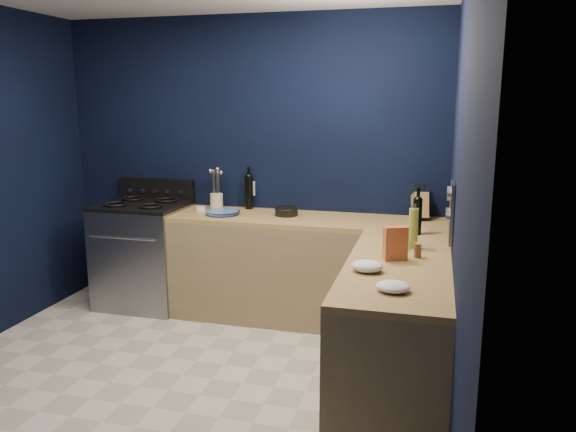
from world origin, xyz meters
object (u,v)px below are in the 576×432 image
(utensil_crock, at_px, (217,201))
(gas_range, at_px, (144,256))
(knife_block, at_px, (420,206))
(plate_stack, at_px, (222,213))
(crouton_bag, at_px, (395,243))

(utensil_crock, bearing_deg, gas_range, -164.26)
(knife_block, bearing_deg, utensil_crock, 169.49)
(plate_stack, bearing_deg, knife_block, 9.13)
(plate_stack, distance_m, crouton_bag, 1.85)
(plate_stack, distance_m, utensil_crock, 0.28)
(plate_stack, height_order, crouton_bag, crouton_bag)
(knife_block, relative_size, crouton_bag, 1.00)
(gas_range, relative_size, crouton_bag, 4.36)
(knife_block, bearing_deg, gas_range, 173.52)
(gas_range, distance_m, utensil_crock, 0.85)
(utensil_crock, xyz_separation_m, knife_block, (1.79, 0.03, 0.04))
(gas_range, distance_m, plate_stack, 0.92)
(gas_range, xyz_separation_m, plate_stack, (0.80, -0.05, 0.46))
(gas_range, bearing_deg, knife_block, 5.03)
(gas_range, height_order, utensil_crock, utensil_crock)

